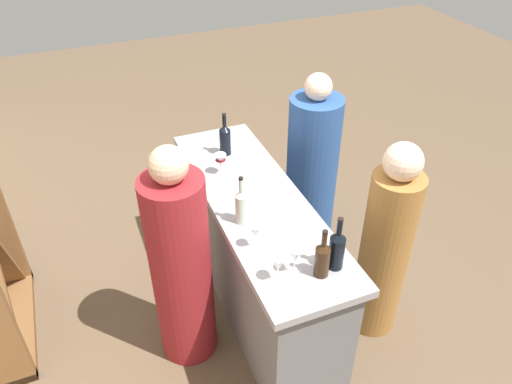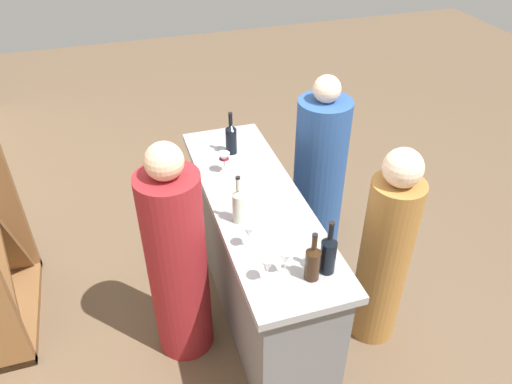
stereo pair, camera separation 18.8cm
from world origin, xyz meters
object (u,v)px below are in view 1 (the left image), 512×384
Objects in this scene: wine_bottle_second_left_near_black at (337,249)px; wine_glass_far_left at (255,232)px; wine_bottle_second_right_near_black at (224,139)px; wine_glass_near_right at (278,265)px; wine_glass_near_center at (220,160)px; person_left_guest at (312,170)px; person_server_behind at (181,268)px; wine_glass_near_left at (295,257)px; wine_bottle_center_clear_pale at (241,205)px; wine_bottle_leftmost_amber_brown at (322,258)px; person_center_guest at (385,249)px.

wine_bottle_second_left_near_black is 0.44m from wine_glass_far_left.
wine_bottle_second_right_near_black reaches higher than wine_glass_near_right.
wine_glass_near_center is at bearing -4.49° from wine_glass_far_left.
person_left_guest reaches higher than wine_glass_near_center.
wine_bottle_second_right_near_black is at bearing 58.64° from person_server_behind.
wine_glass_near_left is 1.01× the size of wine_glass_far_left.
wine_bottle_second_left_near_black is 2.15× the size of wine_glass_far_left.
person_server_behind is at bearing 90.19° from wine_bottle_center_clear_pale.
wine_glass_near_right is at bearing 78.37° from wine_bottle_leftmost_amber_brown.
person_server_behind reaches higher than wine_glass_near_left.
wine_glass_near_center is (-0.22, 0.11, -0.02)m from wine_bottle_second_right_near_black.
wine_bottle_center_clear_pale reaches higher than wine_bottle_leftmost_amber_brown.
person_center_guest reaches higher than wine_bottle_second_left_near_black.
person_server_behind reaches higher than wine_glass_near_right.
person_server_behind is (0.55, 0.61, -0.35)m from wine_bottle_leftmost_amber_brown.
person_left_guest is at bearing -42.21° from wine_glass_far_left.
wine_glass_far_left is at bearing 175.51° from wine_glass_near_center.
wine_bottle_second_right_near_black is at bearing 3.12° from wine_bottle_leftmost_amber_brown.
wine_bottle_center_clear_pale is at bearing 12.19° from wine_glass_near_left.
person_server_behind is at bearing 144.18° from wine_bottle_second_right_near_black.
person_center_guest is at bearing -135.54° from wine_glass_near_center.
wine_bottle_leftmost_amber_brown is 0.94× the size of wine_bottle_center_clear_pale.
wine_glass_far_left is at bearing 35.84° from person_left_guest.
wine_bottle_second_right_near_black is 0.20× the size of person_server_behind.
person_left_guest is at bearing -93.83° from wine_bottle_second_right_near_black.
wine_glass_far_left is 0.94m from person_center_guest.
person_server_behind reaches higher than wine_bottle_second_left_near_black.
wine_glass_near_right is (0.05, 0.22, -0.01)m from wine_bottle_leftmost_amber_brown.
wine_glass_near_left is 0.10× the size of person_left_guest.
wine_bottle_second_right_near_black is at bearing 7.33° from wine_bottle_second_left_near_black.
wine_bottle_center_clear_pale is at bearing 0.46° from wine_glass_near_right.
wine_bottle_second_left_near_black reaches higher than wine_glass_near_left.
person_center_guest is (0.24, -0.53, -0.39)m from wine_bottle_second_left_near_black.
person_center_guest is (0.22, -0.84, -0.37)m from wine_glass_near_right.
person_server_behind is (0.53, 0.71, -0.36)m from wine_bottle_second_left_near_black.
wine_glass_far_left is (0.32, 0.24, -0.00)m from wine_bottle_leftmost_amber_brown.
wine_glass_far_left is 0.56m from person_server_behind.
wine_bottle_second_left_near_black reaches higher than wine_bottle_center_clear_pale.
person_server_behind is (-0.71, 1.23, 0.05)m from person_left_guest.
person_server_behind is at bearing -0.15° from person_center_guest.
wine_bottle_leftmost_amber_brown is at bearing -37.41° from person_server_behind.
wine_bottle_second_right_near_black is 0.22× the size of person_center_guest.
wine_bottle_leftmost_amber_brown is at bearing -101.63° from wine_glass_near_right.
wine_glass_near_right is at bearing -47.74° from person_server_behind.
wine_glass_near_left is 0.10× the size of person_center_guest.
wine_glass_far_left is at bearing 24.44° from wine_glass_near_left.
person_center_guest reaches higher than wine_bottle_second_right_near_black.
person_server_behind is (-0.75, 0.54, -0.36)m from wine_bottle_second_right_near_black.
person_left_guest is at bearing -50.08° from wine_bottle_center_clear_pale.
wine_glass_far_left is (0.27, 0.01, 0.00)m from wine_glass_near_right.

